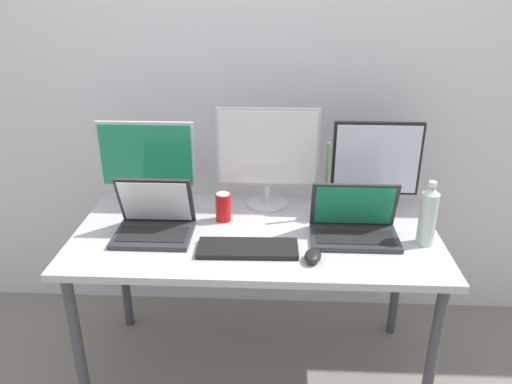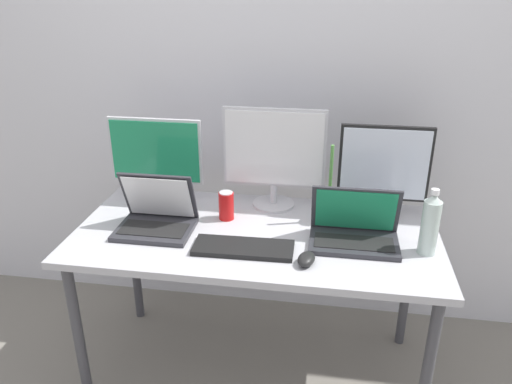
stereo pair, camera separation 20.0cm
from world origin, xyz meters
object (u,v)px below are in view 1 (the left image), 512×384
Objects in this scene: keyboard_main at (248,248)px; monitor_center at (268,154)px; laptop_silver at (154,221)px; laptop_secondary at (354,225)px; mouse_by_keyboard at (313,256)px; monitor_left at (147,162)px; water_bottle at (428,216)px; work_desk at (256,246)px; monitor_right at (376,165)px; bamboo_vase at (325,202)px; soda_can_near_keyboard at (223,207)px.

monitor_center is at bearing 80.02° from keyboard_main.
laptop_silver is 0.89× the size of laptop_secondary.
laptop_silver is 0.41m from keyboard_main.
monitor_left is at bearing 159.46° from mouse_by_keyboard.
monitor_left is 1.62× the size of water_bottle.
water_bottle is at bearing -27.85° from monitor_center.
work_desk is 3.68× the size of monitor_right.
monitor_left is 1.21m from water_bottle.
keyboard_main is at bearing -98.61° from monitor_center.
mouse_by_keyboard is (0.25, -0.06, 0.01)m from keyboard_main.
monitor_center reaches higher than monitor_left.
monitor_right reaches higher than water_bottle.
laptop_secondary is 0.29m from water_bottle.
monitor_left is 0.87m from mouse_by_keyboard.
bamboo_vase is (-0.22, -0.10, -0.14)m from monitor_right.
laptop_silver is 2.47× the size of soda_can_near_keyboard.
bamboo_vase is at bearing 26.02° from work_desk.
soda_can_near_keyboard reaches higher than work_desk.
monitor_right is at bearing 68.95° from mouse_by_keyboard.
laptop_silver is 0.73m from bamboo_vase.
monitor_left is 1.23× the size of laptop_secondary.
soda_can_near_keyboard is at bearing 150.85° from mouse_by_keyboard.
mouse_by_keyboard is 0.38× the size of water_bottle.
monitor_right is 1.54× the size of water_bottle.
water_bottle is at bearing -62.93° from monitor_right.
monitor_left is (-0.50, 0.23, 0.28)m from work_desk.
soda_can_near_keyboard is (-0.37, 0.32, 0.04)m from mouse_by_keyboard.
work_desk is 0.62m from monitor_left.
monitor_right is at bearing 117.07° from water_bottle.
water_bottle is at bearing -29.02° from bamboo_vase.
monitor_left is at bearing 158.99° from soda_can_near_keyboard.
monitor_center is 3.63× the size of soda_can_near_keyboard.
monitor_center is 4.55× the size of mouse_by_keyboard.
monitor_right is 0.58m from mouse_by_keyboard.
laptop_silver is at bearing -165.76° from bamboo_vase.
water_bottle is (0.45, 0.15, 0.10)m from mouse_by_keyboard.
monitor_left is at bearing 163.92° from laptop_secondary.
monitor_left is at bearing 107.09° from laptop_silver.
keyboard_main is 3.87× the size of mouse_by_keyboard.
monitor_right is at bearing 16.47° from laptop_silver.
mouse_by_keyboard is at bearing -32.17° from monitor_left.
work_desk is 4.32× the size of laptop_secondary.
soda_can_near_keyboard is at bearing 167.24° from laptop_secondary.
monitor_left reaches higher than laptop_silver.
soda_can_near_keyboard is at bearing -137.88° from monitor_center.
work_desk is at bearing 147.11° from mouse_by_keyboard.
keyboard_main is 0.44m from bamboo_vase.
monitor_left is 4.28× the size of mouse_by_keyboard.
laptop_silver is at bearing 175.66° from mouse_by_keyboard.
water_bottle is (0.16, -0.31, -0.09)m from monitor_right.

